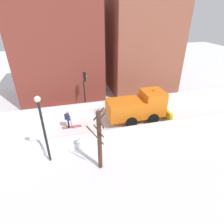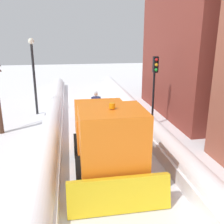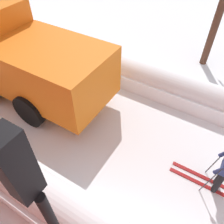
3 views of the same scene
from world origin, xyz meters
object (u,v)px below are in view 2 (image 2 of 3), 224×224
object	(u,v)px
plow_truck	(106,134)
skier	(96,103)
street_lamp	(33,67)
traffic_light_pole	(155,78)

from	to	relation	value
plow_truck	skier	distance (m)	6.69
plow_truck	street_lamp	size ratio (longest dim) A/B	1.18
street_lamp	plow_truck	bearing A→B (deg)	113.87
plow_truck	skier	size ratio (longest dim) A/B	3.31
plow_truck	skier	xyz separation A→B (m)	(-0.32, -6.66, -0.48)
plow_truck	street_lamp	bearing A→B (deg)	-66.13
skier	traffic_light_pole	bearing A→B (deg)	146.82
skier	traffic_light_pole	xyz separation A→B (m)	(-3.19, 2.09, 1.90)
plow_truck	street_lamp	xyz separation A→B (m)	(3.64, -8.22, 1.76)
skier	traffic_light_pole	size ratio (longest dim) A/B	0.44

